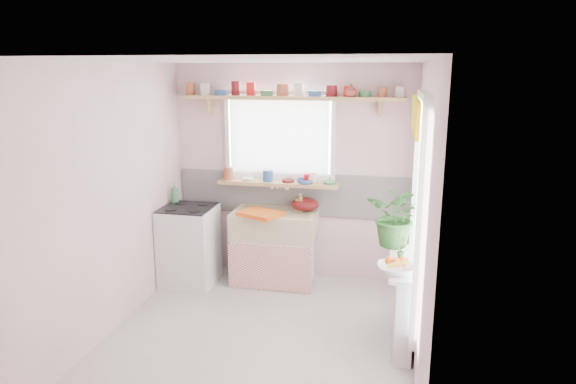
# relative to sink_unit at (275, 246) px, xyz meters

# --- Properties ---
(room) EXTENTS (3.20, 3.20, 3.20)m
(room) POSITION_rel_sink_unit_xyz_m (0.81, -0.43, 0.94)
(room) COLOR beige
(room) RESTS_ON ground
(sink_unit) EXTENTS (0.95, 0.65, 1.11)m
(sink_unit) POSITION_rel_sink_unit_xyz_m (0.00, 0.00, 0.00)
(sink_unit) COLOR white
(sink_unit) RESTS_ON ground
(cooker) EXTENTS (0.58, 0.58, 0.93)m
(cooker) POSITION_rel_sink_unit_xyz_m (-0.95, -0.24, 0.03)
(cooker) COLOR white
(cooker) RESTS_ON ground
(radiator_ledge) EXTENTS (0.22, 0.95, 0.78)m
(radiator_ledge) POSITION_rel_sink_unit_xyz_m (1.45, -1.09, -0.03)
(radiator_ledge) COLOR white
(radiator_ledge) RESTS_ON ground
(windowsill) EXTENTS (1.40, 0.22, 0.04)m
(windowsill) POSITION_rel_sink_unit_xyz_m (-0.00, 0.19, 0.71)
(windowsill) COLOR tan
(windowsill) RESTS_ON room
(pine_shelf) EXTENTS (2.52, 0.24, 0.04)m
(pine_shelf) POSITION_rel_sink_unit_xyz_m (0.15, 0.18, 1.69)
(pine_shelf) COLOR tan
(pine_shelf) RESTS_ON room
(shelf_crockery) EXTENTS (2.47, 0.11, 0.12)m
(shelf_crockery) POSITION_rel_sink_unit_xyz_m (0.15, 0.18, 1.76)
(shelf_crockery) COLOR #A55133
(shelf_crockery) RESTS_ON pine_shelf
(sill_crockery) EXTENTS (1.35, 0.11, 0.12)m
(sill_crockery) POSITION_rel_sink_unit_xyz_m (-0.05, 0.19, 0.78)
(sill_crockery) COLOR #A55133
(sill_crockery) RESTS_ON windowsill
(dish_tray) EXTENTS (0.54, 0.48, 0.04)m
(dish_tray) POSITION_rel_sink_unit_xyz_m (-0.11, -0.19, 0.44)
(dish_tray) COLOR orange
(dish_tray) RESTS_ON sink_unit
(colander) EXTENTS (0.37, 0.37, 0.14)m
(colander) POSITION_rel_sink_unit_xyz_m (0.33, 0.13, 0.49)
(colander) COLOR #560E10
(colander) RESTS_ON sink_unit
(jade_plant) EXTENTS (0.68, 0.65, 0.60)m
(jade_plant) POSITION_rel_sink_unit_xyz_m (1.36, -0.69, 0.64)
(jade_plant) COLOR #2A5F26
(jade_plant) RESTS_ON radiator_ledge
(fruit_bowl) EXTENTS (0.33, 0.33, 0.07)m
(fruit_bowl) POSITION_rel_sink_unit_xyz_m (1.36, -1.38, 0.38)
(fruit_bowl) COLOR silver
(fruit_bowl) RESTS_ON radiator_ledge
(herb_pot) EXTENTS (0.13, 0.10, 0.21)m
(herb_pot) POSITION_rel_sink_unit_xyz_m (1.40, -1.01, 0.45)
(herb_pot) COLOR #325D25
(herb_pot) RESTS_ON radiator_ledge
(soap_bottle_sink) EXTENTS (0.11, 0.12, 0.20)m
(soap_bottle_sink) POSITION_rel_sink_unit_xyz_m (0.28, 0.09, 0.52)
(soap_bottle_sink) COLOR #CABA59
(soap_bottle_sink) RESTS_ON sink_unit
(sill_cup) EXTENTS (0.17, 0.17, 0.10)m
(sill_cup) POSITION_rel_sink_unit_xyz_m (0.39, 0.19, 0.78)
(sill_cup) COLOR white
(sill_cup) RESTS_ON windowsill
(sill_bowl) EXTENTS (0.19, 0.19, 0.06)m
(sill_bowl) POSITION_rel_sink_unit_xyz_m (0.32, 0.13, 0.76)
(sill_bowl) COLOR #3769B4
(sill_bowl) RESTS_ON windowsill
(shelf_vase) EXTENTS (0.16, 0.16, 0.14)m
(shelf_vase) POSITION_rel_sink_unit_xyz_m (0.82, 0.12, 1.78)
(shelf_vase) COLOR brown
(shelf_vase) RESTS_ON pine_shelf
(cooker_bottle) EXTENTS (0.10, 0.10, 0.24)m
(cooker_bottle) POSITION_rel_sink_unit_xyz_m (-1.17, -0.08, 0.60)
(cooker_bottle) COLOR #438656
(cooker_bottle) RESTS_ON cooker
(fruit) EXTENTS (0.20, 0.14, 0.10)m
(fruit) POSITION_rel_sink_unit_xyz_m (1.37, -1.37, 0.44)
(fruit) COLOR #FF6215
(fruit) RESTS_ON fruit_bowl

